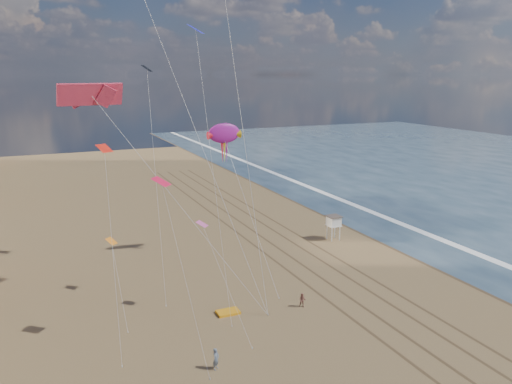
# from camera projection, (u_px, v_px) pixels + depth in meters

# --- Properties ---
(wet_sand) EXTENTS (260.00, 260.00, 0.00)m
(wet_sand) POSITION_uv_depth(u_px,v_px,m) (357.00, 218.00, 78.84)
(wet_sand) COLOR #42301E
(wet_sand) RESTS_ON ground
(foam) EXTENTS (260.00, 260.00, 0.00)m
(foam) POSITION_uv_depth(u_px,v_px,m) (379.00, 215.00, 80.51)
(foam) COLOR white
(foam) RESTS_ON ground
(tracks) EXTENTS (7.68, 120.00, 0.01)m
(tracks) POSITION_uv_depth(u_px,v_px,m) (296.00, 253.00, 63.41)
(tracks) COLOR brown
(tracks) RESTS_ON ground
(lifeguard_stand) EXTENTS (1.88, 1.88, 3.39)m
(lifeguard_stand) POSITION_uv_depth(u_px,v_px,m) (334.00, 221.00, 67.83)
(lifeguard_stand) COLOR white
(lifeguard_stand) RESTS_ON ground
(grounded_kite) EXTENTS (2.14, 1.37, 0.24)m
(grounded_kite) POSITION_uv_depth(u_px,v_px,m) (228.00, 312.00, 47.24)
(grounded_kite) COLOR orange
(grounded_kite) RESTS_ON ground
(show_kite) EXTENTS (4.24, 7.77, 20.40)m
(show_kite) POSITION_uv_depth(u_px,v_px,m) (224.00, 134.00, 59.73)
(show_kite) COLOR #A1188E
(show_kite) RESTS_ON ground
(kite_flyer_a) EXTENTS (0.75, 0.73, 1.74)m
(kite_flyer_a) POSITION_uv_depth(u_px,v_px,m) (216.00, 359.00, 38.12)
(kite_flyer_a) COLOR slate
(kite_flyer_a) RESTS_ON ground
(kite_flyer_b) EXTENTS (0.89, 0.85, 1.45)m
(kite_flyer_b) POSITION_uv_depth(u_px,v_px,m) (302.00, 300.00, 48.39)
(kite_flyer_b) COLOR #93594B
(kite_flyer_b) RESTS_ON ground
(small_kites) EXTENTS (10.58, 20.47, 21.26)m
(small_kites) POSITION_uv_depth(u_px,v_px,m) (155.00, 131.00, 45.97)
(small_kites) COLOR red
(small_kites) RESTS_ON ground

